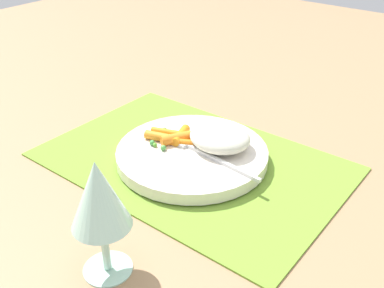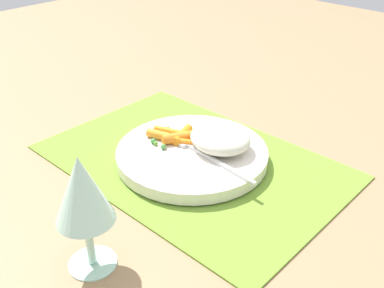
% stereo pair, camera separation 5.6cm
% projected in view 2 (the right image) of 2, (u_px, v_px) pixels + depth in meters
% --- Properties ---
extents(ground_plane, '(2.40, 2.40, 0.00)m').
position_uv_depth(ground_plane, '(192.00, 162.00, 0.78)').
color(ground_plane, '#997551').
extents(placemat, '(0.50, 0.33, 0.01)m').
position_uv_depth(placemat, '(192.00, 161.00, 0.77)').
color(placemat, olive).
rests_on(placemat, ground_plane).
extents(plate, '(0.26, 0.26, 0.02)m').
position_uv_depth(plate, '(192.00, 154.00, 0.77)').
color(plate, silver).
rests_on(plate, placemat).
extents(rice_mound, '(0.11, 0.09, 0.04)m').
position_uv_depth(rice_mound, '(220.00, 138.00, 0.75)').
color(rice_mound, beige).
rests_on(rice_mound, plate).
extents(carrot_portion, '(0.10, 0.07, 0.02)m').
position_uv_depth(carrot_portion, '(174.00, 136.00, 0.78)').
color(carrot_portion, orange).
rests_on(carrot_portion, plate).
extents(pea_scatter, '(0.09, 0.08, 0.01)m').
position_uv_depth(pea_scatter, '(176.00, 138.00, 0.79)').
color(pea_scatter, green).
rests_on(pea_scatter, plate).
extents(fork, '(0.20, 0.03, 0.01)m').
position_uv_depth(fork, '(201.00, 153.00, 0.75)').
color(fork, silver).
rests_on(fork, plate).
extents(wine_glass, '(0.07, 0.07, 0.16)m').
position_uv_depth(wine_glass, '(82.00, 193.00, 0.52)').
color(wine_glass, '#B2E0CC').
rests_on(wine_glass, ground_plane).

